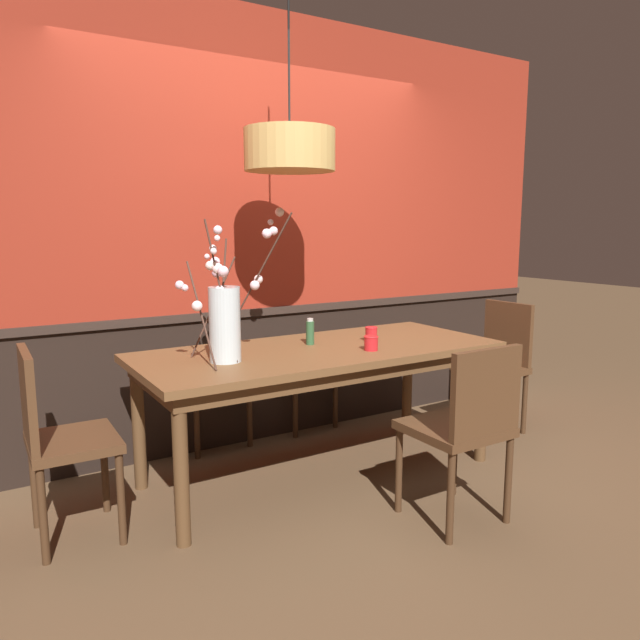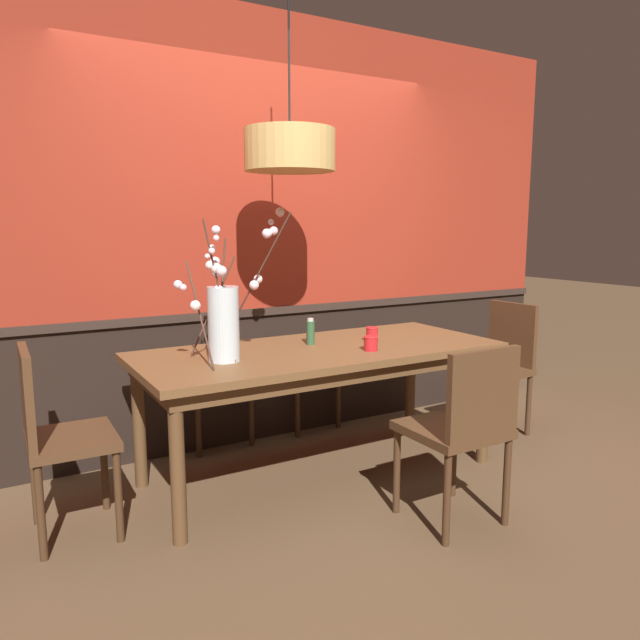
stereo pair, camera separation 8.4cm
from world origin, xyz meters
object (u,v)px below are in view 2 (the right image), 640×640
at_px(candle_holder_nearer_edge, 371,343).
at_px(condiment_bottle, 310,332).
at_px(chair_head_west_end, 55,430).
at_px(chair_far_side_left, 211,368).
at_px(chair_head_east_end, 501,360).
at_px(candle_holder_nearer_center, 372,334).
at_px(chair_near_side_right, 463,423).
at_px(chair_far_side_right, 298,355).
at_px(pendant_lamp, 290,150).
at_px(dining_table, 320,361).
at_px(vase_with_blossoms, 225,317).

distance_m(candle_holder_nearer_edge, condiment_bottle, 0.39).
bearing_deg(chair_head_west_end, chair_far_side_left, 38.50).
relative_size(chair_far_side_left, condiment_bottle, 5.62).
distance_m(chair_head_east_end, candle_holder_nearer_center, 1.17).
height_order(chair_head_east_end, chair_near_side_right, chair_head_east_end).
bearing_deg(chair_far_side_right, chair_head_west_end, -153.14).
height_order(chair_head_west_end, pendant_lamp, pendant_lamp).
bearing_deg(chair_far_side_right, chair_head_east_end, -37.14).
xyz_separation_m(chair_near_side_right, chair_far_side_left, (-0.65, 1.72, -0.01)).
bearing_deg(pendant_lamp, candle_holder_nearer_center, -12.02).
height_order(chair_head_west_end, chair_far_side_right, chair_far_side_right).
bearing_deg(chair_head_east_end, candle_holder_nearer_edge, -170.46).
bearing_deg(chair_far_side_left, chair_head_west_end, -141.50).
distance_m(dining_table, chair_near_side_right, 0.94).
distance_m(candle_holder_nearer_edge, pendant_lamp, 1.16).
xyz_separation_m(chair_far_side_left, pendant_lamp, (0.23, -0.74, 1.36)).
distance_m(dining_table, chair_head_west_end, 1.44).
xyz_separation_m(candle_holder_nearer_edge, condiment_bottle, (-0.21, 0.33, 0.03)).
relative_size(vase_with_blossoms, condiment_bottle, 5.08).
xyz_separation_m(chair_head_west_end, pendant_lamp, (1.29, 0.11, 1.35)).
height_order(vase_with_blossoms, condiment_bottle, vase_with_blossoms).
bearing_deg(chair_far_side_right, pendant_lamp, -120.70).
xyz_separation_m(chair_head_west_end, candle_holder_nearer_center, (1.79, 0.00, 0.28)).
bearing_deg(dining_table, chair_head_east_end, 0.06).
bearing_deg(condiment_bottle, candle_holder_nearer_center, -18.10).
height_order(chair_near_side_right, chair_far_side_right, chair_far_side_right).
bearing_deg(condiment_bottle, chair_far_side_left, 116.60).
bearing_deg(candle_holder_nearer_center, chair_far_side_right, 92.10).
bearing_deg(chair_head_west_end, dining_table, 0.36).
relative_size(chair_head_west_end, chair_near_side_right, 1.01).
height_order(candle_holder_nearer_center, condiment_bottle, condiment_bottle).
distance_m(chair_far_side_left, candle_holder_nearer_center, 1.15).
distance_m(chair_near_side_right, pendant_lamp, 1.72).
height_order(chair_head_east_end, chair_far_side_left, chair_head_east_end).
bearing_deg(candle_holder_nearer_edge, chair_near_side_right, -83.48).
height_order(chair_far_side_left, vase_with_blossoms, vase_with_blossoms).
height_order(chair_far_side_left, candle_holder_nearer_edge, chair_far_side_left).
bearing_deg(chair_far_side_left, dining_table, -66.45).
height_order(chair_head_west_end, condiment_bottle, condiment_bottle).
height_order(dining_table, chair_far_side_left, chair_far_side_left).
xyz_separation_m(chair_head_east_end, condiment_bottle, (-1.49, 0.11, 0.32)).
xyz_separation_m(chair_head_east_end, candle_holder_nearer_center, (-1.13, -0.01, 0.29)).
height_order(chair_head_east_end, vase_with_blossoms, vase_with_blossoms).
xyz_separation_m(vase_with_blossoms, candle_holder_nearer_edge, (0.80, -0.19, -0.19)).
height_order(chair_near_side_right, pendant_lamp, pendant_lamp).
xyz_separation_m(candle_holder_nearer_center, condiment_bottle, (-0.36, 0.12, 0.03)).
relative_size(chair_head_west_end, chair_far_side_left, 1.04).
relative_size(chair_far_side_right, candle_holder_nearer_edge, 11.19).
bearing_deg(candle_holder_nearer_edge, candle_holder_nearer_center, 53.22).
bearing_deg(chair_far_side_left, chair_head_east_end, -24.25).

